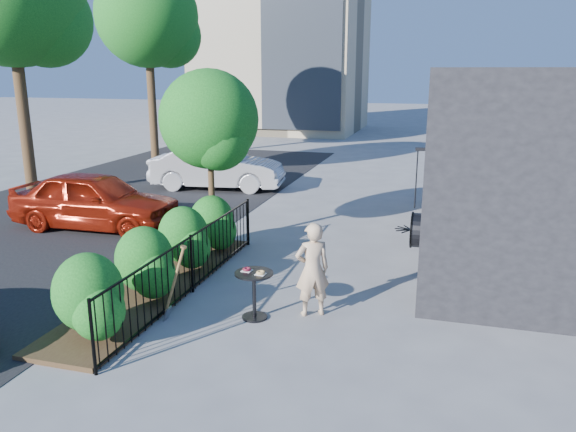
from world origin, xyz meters
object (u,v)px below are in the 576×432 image
(street_tree_far, at_px, (148,22))
(woman, at_px, (312,269))
(cafe_table, at_px, (254,287))
(patio_tree, at_px, (211,126))
(street_tree_near, at_px, (11,1))
(shovel, at_px, (173,287))
(car_red, at_px, (95,200))
(car_silver, at_px, (217,167))

(street_tree_far, bearing_deg, woman, -53.00)
(cafe_table, bearing_deg, woman, 24.37)
(cafe_table, bearing_deg, patio_tree, 122.18)
(street_tree_near, relative_size, shovel, 6.20)
(street_tree_near, height_order, woman, street_tree_near)
(street_tree_far, height_order, car_red, street_tree_far)
(cafe_table, relative_size, woman, 0.53)
(street_tree_far, height_order, cafe_table, street_tree_far)
(shovel, xyz_separation_m, car_silver, (-3.42, 9.87, 0.15))
(car_red, height_order, car_silver, car_red)
(shovel, bearing_deg, car_red, 135.16)
(street_tree_near, relative_size, woman, 5.21)
(woman, distance_m, car_silver, 10.56)
(woman, height_order, shovel, woman)
(street_tree_near, xyz_separation_m, cafe_table, (9.89, -6.69, -5.37))
(patio_tree, xyz_separation_m, street_tree_near, (-7.70, 3.20, 3.15))
(cafe_table, relative_size, shovel, 0.64)
(cafe_table, distance_m, car_red, 6.95)
(patio_tree, relative_size, street_tree_near, 0.48)
(car_silver, bearing_deg, street_tree_near, 109.99)
(street_tree_near, bearing_deg, shovel, -39.45)
(cafe_table, bearing_deg, car_red, 144.94)
(cafe_table, distance_m, shovel, 1.30)
(street_tree_near, height_order, street_tree_far, same)
(patio_tree, distance_m, woman, 4.78)
(car_red, bearing_deg, woman, -119.85)
(street_tree_far, xyz_separation_m, car_silver, (5.26, -5.28, -5.18))
(patio_tree, height_order, car_red, patio_tree)
(shovel, bearing_deg, patio_tree, 103.97)
(cafe_table, bearing_deg, shovel, -159.24)
(shovel, bearing_deg, street_tree_far, 119.82)
(street_tree_far, relative_size, shovel, 6.20)
(woman, xyz_separation_m, car_silver, (-5.51, 9.01, -0.06))
(car_red, relative_size, car_silver, 0.97)
(street_tree_far, height_order, shovel, street_tree_far)
(street_tree_near, height_order, car_silver, street_tree_near)
(street_tree_near, relative_size, car_red, 1.91)
(street_tree_near, bearing_deg, patio_tree, -22.57)
(shovel, height_order, car_red, car_red)
(street_tree_far, bearing_deg, car_silver, -45.08)
(street_tree_near, distance_m, woman, 13.48)
(street_tree_far, relative_size, car_red, 1.91)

